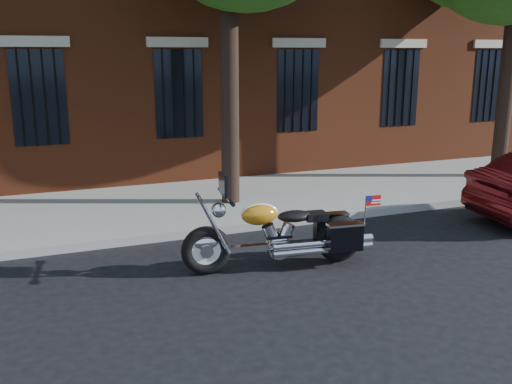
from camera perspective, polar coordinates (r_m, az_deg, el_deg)
name	(u,v)px	position (r m, az deg, el deg)	size (l,w,h in m)	color
ground	(260,257)	(9.02, 0.41, -6.56)	(120.00, 120.00, 0.00)	black
curb	(232,228)	(10.22, -2.44, -3.64)	(40.00, 0.16, 0.15)	gray
sidewalk	(203,203)	(11.95, -5.35, -1.09)	(40.00, 3.60, 0.15)	gray
motorcycle	(284,235)	(8.49, 2.87, -4.36)	(2.87, 1.02, 1.47)	black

